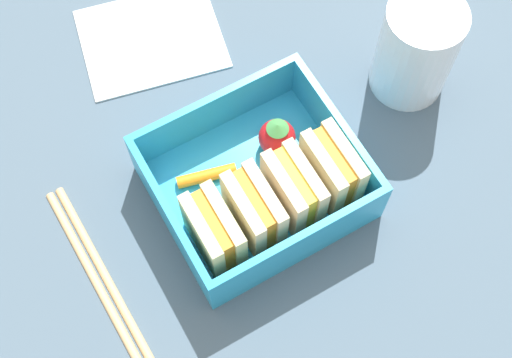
# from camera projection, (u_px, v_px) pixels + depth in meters

# --- Properties ---
(ground_plane) EXTENTS (1.20, 1.20, 0.02)m
(ground_plane) POSITION_uv_depth(u_px,v_px,m) (256.00, 196.00, 0.62)
(ground_plane) COLOR #435666
(bento_tray) EXTENTS (0.16, 0.14, 0.01)m
(bento_tray) POSITION_uv_depth(u_px,v_px,m) (256.00, 189.00, 0.60)
(bento_tray) COLOR #2599CD
(bento_tray) RESTS_ON ground_plane
(bento_rim) EXTENTS (0.16, 0.14, 0.05)m
(bento_rim) POSITION_uv_depth(u_px,v_px,m) (256.00, 175.00, 0.57)
(bento_rim) COLOR #2599CD
(bento_rim) RESTS_ON bento_tray
(sandwich_left) EXTENTS (0.03, 0.06, 0.06)m
(sandwich_left) POSITION_uv_depth(u_px,v_px,m) (331.00, 169.00, 0.57)
(sandwich_left) COLOR beige
(sandwich_left) RESTS_ON bento_tray
(sandwich_center_left) EXTENTS (0.03, 0.06, 0.06)m
(sandwich_center_left) POSITION_uv_depth(u_px,v_px,m) (293.00, 190.00, 0.56)
(sandwich_center_left) COLOR beige
(sandwich_center_left) RESTS_ON bento_tray
(sandwich_center) EXTENTS (0.03, 0.06, 0.06)m
(sandwich_center) POSITION_uv_depth(u_px,v_px,m) (254.00, 210.00, 0.56)
(sandwich_center) COLOR beige
(sandwich_center) RESTS_ON bento_tray
(sandwich_center_right) EXTENTS (0.03, 0.06, 0.06)m
(sandwich_center_right) POSITION_uv_depth(u_px,v_px,m) (214.00, 232.00, 0.55)
(sandwich_center_right) COLOR beige
(sandwich_center_right) RESTS_ON bento_tray
(strawberry_far_left) EXTENTS (0.03, 0.03, 0.04)m
(strawberry_far_left) POSITION_uv_depth(u_px,v_px,m) (277.00, 137.00, 0.60)
(strawberry_far_left) COLOR red
(strawberry_far_left) RESTS_ON bento_tray
(carrot_stick_far_left) EXTENTS (0.05, 0.02, 0.01)m
(carrot_stick_far_left) POSITION_uv_depth(u_px,v_px,m) (207.00, 176.00, 0.59)
(carrot_stick_far_left) COLOR orange
(carrot_stick_far_left) RESTS_ON bento_tray
(chopstick_pair) EXTENTS (0.02, 0.19, 0.01)m
(chopstick_pair) POSITION_uv_depth(u_px,v_px,m) (103.00, 284.00, 0.57)
(chopstick_pair) COLOR tan
(chopstick_pair) RESTS_ON ground_plane
(drinking_glass) EXTENTS (0.07, 0.07, 0.10)m
(drinking_glass) POSITION_uv_depth(u_px,v_px,m) (416.00, 50.00, 0.61)
(drinking_glass) COLOR white
(drinking_glass) RESTS_ON ground_plane
(folded_napkin) EXTENTS (0.15, 0.13, 0.00)m
(folded_napkin) POSITION_uv_depth(u_px,v_px,m) (151.00, 38.00, 0.67)
(folded_napkin) COLOR white
(folded_napkin) RESTS_ON ground_plane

